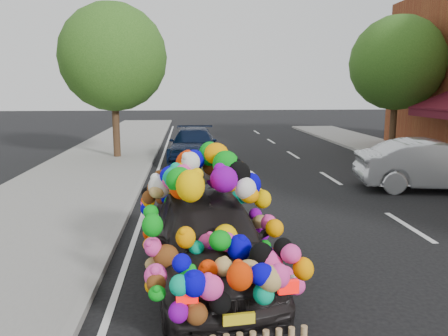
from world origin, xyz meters
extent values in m
plane|color=black|center=(0.00, 0.00, 0.00)|extent=(100.00, 100.00, 0.00)
cube|color=gray|center=(-4.30, 0.00, 0.06)|extent=(4.00, 60.00, 0.12)
cube|color=gray|center=(-2.35, 0.00, 0.07)|extent=(0.15, 60.00, 0.13)
cube|color=#450D17|center=(7.95, 6.00, 1.95)|extent=(0.06, 5.20, 0.35)
cylinder|color=#332114|center=(-3.80, 9.50, 1.36)|extent=(0.28, 0.28, 2.73)
sphere|color=#1B4412|center=(-3.80, 9.50, 4.03)|extent=(4.20, 4.20, 4.20)
cylinder|color=#332114|center=(8.00, 10.00, 1.32)|extent=(0.28, 0.28, 2.64)
sphere|color=#1B4412|center=(8.00, 10.00, 3.90)|extent=(4.00, 4.00, 4.00)
imported|color=black|center=(-0.68, -2.23, 0.67)|extent=(2.00, 4.06, 1.33)
cube|color=red|center=(-1.00, -4.25, 0.78)|extent=(0.23, 0.08, 0.14)
cube|color=red|center=(0.07, -4.13, 0.78)|extent=(0.23, 0.08, 0.14)
cube|color=yellow|center=(-0.46, -4.20, 0.48)|extent=(0.34, 0.08, 0.12)
imported|color=black|center=(-0.72, 8.67, 0.65)|extent=(2.05, 4.55, 1.29)
imported|color=#B3B6BA|center=(6.00, 3.16, 0.71)|extent=(4.51, 2.22, 1.42)
camera|label=1|loc=(-0.97, -8.34, 2.84)|focal=35.00mm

